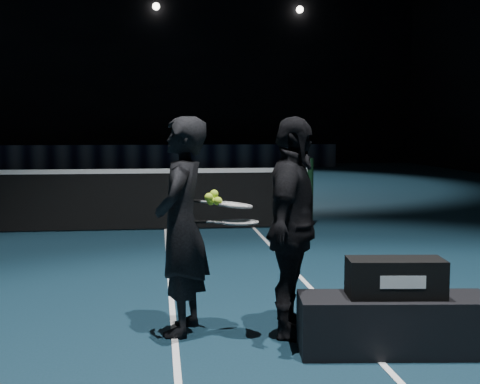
# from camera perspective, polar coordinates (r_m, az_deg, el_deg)

# --- Properties ---
(wall_back) EXTENTS (30.00, 0.00, 30.00)m
(wall_back) POSITION_cam_1_polar(r_m,az_deg,el_deg) (28.83, -15.29, 12.19)
(wall_back) COLOR black
(wall_back) RESTS_ON ground
(net_post_right) EXTENTS (0.10, 0.10, 1.10)m
(net_post_right) POSITION_cam_1_polar(r_m,az_deg,el_deg) (10.68, 6.00, -0.06)
(net_post_right) COLOR black
(net_post_right) RESTS_ON floor
(sponsor_backdrop) EXTENTS (22.00, 0.15, 0.90)m
(sponsor_backdrop) POSITION_cam_1_polar(r_m,az_deg,el_deg) (26.19, -15.82, 2.88)
(sponsor_backdrop) COLOR black
(sponsor_backdrop) RESTS_ON floor
(fixtures_far) EXTENTS (20.00, 0.30, 0.30)m
(fixtures_far) POSITION_cam_1_polar(r_m,az_deg,el_deg) (28.85, -15.43, 15.19)
(fixtures_far) COLOR white
(fixtures_far) RESTS_ON wall_back
(player_bench) EXTENTS (1.39, 0.59, 0.40)m
(player_bench) POSITION_cam_1_polar(r_m,az_deg,el_deg) (4.95, 13.04, -10.94)
(player_bench) COLOR black
(player_bench) RESTS_ON floor
(racket_bag) EXTENTS (0.70, 0.36, 0.27)m
(racket_bag) POSITION_cam_1_polar(r_m,az_deg,el_deg) (4.86, 13.13, -7.12)
(racket_bag) COLOR black
(racket_bag) RESTS_ON player_bench
(bag_signature) EXTENTS (0.31, 0.04, 0.09)m
(bag_signature) POSITION_cam_1_polar(r_m,az_deg,el_deg) (4.73, 13.74, -7.50)
(bag_signature) COLOR white
(bag_signature) RESTS_ON racket_bag
(player_a) EXTENTS (0.55, 0.70, 1.68)m
(player_a) POSITION_cam_1_polar(r_m,az_deg,el_deg) (5.15, -5.01, -2.91)
(player_a) COLOR black
(player_a) RESTS_ON floor
(player_b) EXTENTS (0.73, 1.06, 1.68)m
(player_b) POSITION_cam_1_polar(r_m,az_deg,el_deg) (5.06, 4.50, -3.06)
(player_b) COLOR black
(player_b) RESTS_ON floor
(racket_lower) EXTENTS (0.71, 0.37, 0.03)m
(racket_lower) POSITION_cam_1_polar(r_m,az_deg,el_deg) (5.08, -0.02, -2.59)
(racket_lower) COLOR black
(racket_lower) RESTS_ON player_a
(racket_upper) EXTENTS (0.71, 0.32, 0.10)m
(racket_upper) POSITION_cam_1_polar(r_m,az_deg,el_deg) (5.11, -0.53, -1.11)
(racket_upper) COLOR black
(racket_upper) RESTS_ON player_b
(tennis_balls) EXTENTS (0.12, 0.10, 0.12)m
(tennis_balls) POSITION_cam_1_polar(r_m,az_deg,el_deg) (5.08, -2.20, -0.59)
(tennis_balls) COLOR #ACDD2E
(tennis_balls) RESTS_ON racket_upper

